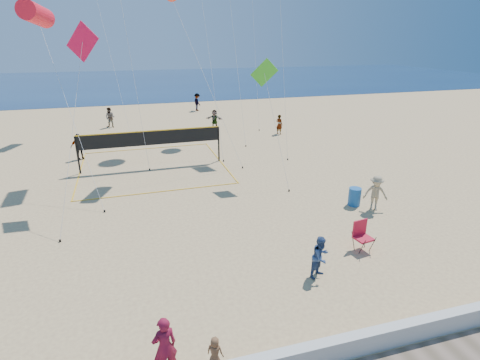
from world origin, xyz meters
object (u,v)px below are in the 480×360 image
object	(u,v)px
trash_barrel	(355,197)
woman	(165,347)
volleyball_net	(151,142)
camp_chair	(362,234)

from	to	relation	value
trash_barrel	woman	bearing A→B (deg)	-143.12
volleyball_net	trash_barrel	bearing A→B (deg)	-44.34
camp_chair	volleyball_net	bearing A→B (deg)	111.16
woman	trash_barrel	world-z (taller)	woman
woman	camp_chair	size ratio (longest dim) A/B	1.26
trash_barrel	volleyball_net	bearing A→B (deg)	136.35
trash_barrel	volleyball_net	size ratio (longest dim) A/B	0.10
camp_chair	volleyball_net	size ratio (longest dim) A/B	0.15
camp_chair	woman	bearing A→B (deg)	-163.17
woman	volleyball_net	xyz separation A→B (m)	(0.75, 15.55, 0.75)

